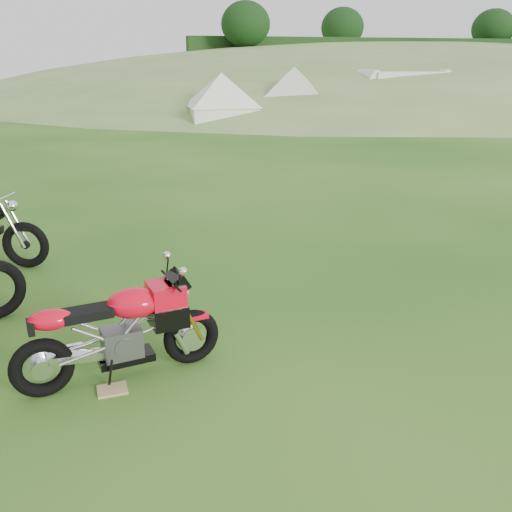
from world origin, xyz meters
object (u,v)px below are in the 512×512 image
object	(u,v)px
tent_mid	(222,98)
tent_right	(294,94)
sport_motorcycle	(118,324)
caravan	(402,94)
plywood_board	(112,390)

from	to	relation	value
tent_mid	tent_right	xyz separation A→B (m)	(3.44, 0.67, 0.07)
sport_motorcycle	caravan	bearing A→B (deg)	45.53
sport_motorcycle	tent_right	size ratio (longest dim) A/B	0.62
sport_motorcycle	plywood_board	distance (m)	0.57
plywood_board	tent_right	world-z (taller)	tent_right
plywood_board	caravan	xyz separation A→B (m)	(14.57, 21.13, 1.09)
tent_mid	sport_motorcycle	bearing A→B (deg)	-102.31
caravan	tent_right	bearing A→B (deg)	-175.27
caravan	tent_mid	bearing A→B (deg)	-173.62
sport_motorcycle	caravan	distance (m)	25.45
tent_mid	tent_right	world-z (taller)	tent_right
sport_motorcycle	tent_right	bearing A→B (deg)	56.94
tent_right	caravan	xyz separation A→B (m)	(5.77, 0.67, -0.15)
plywood_board	sport_motorcycle	bearing A→B (deg)	62.94
plywood_board	tent_mid	xyz separation A→B (m)	(5.37, 19.78, 1.16)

